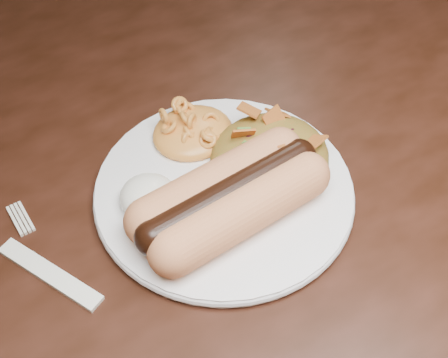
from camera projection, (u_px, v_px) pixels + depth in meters
table at (168, 173)px, 0.69m from camera, size 1.60×0.90×0.75m
plate at (224, 191)px, 0.54m from camera, size 0.29×0.29×0.01m
hotdog at (230, 197)px, 0.50m from camera, size 0.15×0.08×0.04m
mac_and_cheese at (192, 124)px, 0.57m from camera, size 0.09×0.09×0.03m
sour_cream at (148, 192)px, 0.52m from camera, size 0.06×0.06×0.03m
taco_salad at (271, 148)px, 0.54m from camera, size 0.11×0.10×0.05m
fork at (50, 274)px, 0.49m from camera, size 0.06×0.12×0.00m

